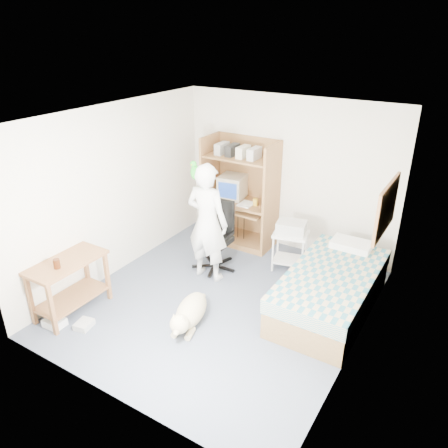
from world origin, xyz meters
name	(u,v)px	position (x,y,z in m)	size (l,w,h in m)	color
floor	(222,301)	(0.00, 0.00, 0.00)	(4.00, 4.00, 0.00)	#495163
wall_back	(287,175)	(0.00, 2.00, 1.25)	(3.60, 0.02, 2.50)	silver
wall_right	(366,254)	(1.80, 0.00, 1.25)	(0.02, 4.00, 2.50)	silver
wall_left	(116,191)	(-1.80, 0.00, 1.25)	(0.02, 4.00, 2.50)	silver
ceiling	(221,117)	(0.00, 0.00, 2.50)	(3.60, 4.00, 0.02)	white
computer_hutch	(241,197)	(-0.70, 1.74, 0.82)	(1.20, 0.63, 1.80)	brown
bed	(331,290)	(1.30, 0.62, 0.29)	(1.02, 2.02, 0.66)	brown
side_desk	(69,279)	(-1.55, -1.20, 0.49)	(0.50, 1.00, 0.75)	brown
corkboard	(387,208)	(1.77, 0.90, 1.45)	(0.04, 0.94, 0.66)	olive
office_chair	(216,245)	(-0.58, 0.77, 0.38)	(0.60, 0.60, 1.06)	black
person	(207,223)	(-0.52, 0.46, 0.88)	(0.64, 0.42, 1.76)	white
parrot	(195,171)	(-0.72, 0.48, 1.61)	(0.13, 0.22, 0.36)	#158D14
dog	(190,312)	(-0.08, -0.62, 0.17)	(0.51, 1.02, 0.39)	#C9B787
printer_cart	(290,245)	(0.41, 1.31, 0.40)	(0.58, 0.50, 0.61)	white
printer	(291,227)	(0.41, 1.31, 0.70)	(0.42, 0.32, 0.18)	#ACADA8
crt_monitor	(232,187)	(-0.87, 1.75, 0.96)	(0.46, 0.48, 0.38)	beige
keyboard	(235,208)	(-0.73, 1.58, 0.67)	(0.45, 0.16, 0.03)	beige
pencil_cup	(255,202)	(-0.38, 1.65, 0.82)	(0.08, 0.08, 0.12)	gold
drink_glass	(57,264)	(-1.50, -1.37, 0.81)	(0.08, 0.08, 0.12)	#3A1909
floor_box_a	(55,323)	(-1.50, -1.55, 0.05)	(0.25, 0.20, 0.10)	white
floor_box_b	(84,325)	(-1.17, -1.38, 0.04)	(0.18, 0.22, 0.08)	#B2B2AD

